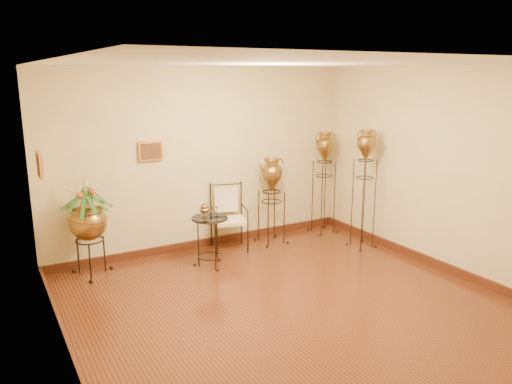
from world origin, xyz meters
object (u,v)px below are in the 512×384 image
planter_urn (88,218)px  side_table (210,241)px  amphora_tall (364,188)px  armchair (229,218)px  amphora_mid (324,182)px

planter_urn → side_table: bearing=-18.0°
amphora_tall → armchair: bearing=154.2°
amphora_mid → planter_urn: (-3.92, 0.00, -0.08)m
planter_urn → side_table: 1.69m
amphora_tall → armchair: amphora_tall is taller
planter_urn → armchair: (2.11, 0.00, -0.30)m
amphora_mid → side_table: bearing=-168.0°
amphora_tall → armchair: 2.16m
amphora_mid → planter_urn: size_ratio=1.22×
side_table → armchair: bearing=42.3°
amphora_tall → amphora_mid: (-0.08, 0.92, -0.07)m
amphora_mid → planter_urn: 3.92m
amphora_tall → planter_urn: amphora_tall is taller
amphora_mid → armchair: size_ratio=1.74×
amphora_tall → planter_urn: 4.11m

